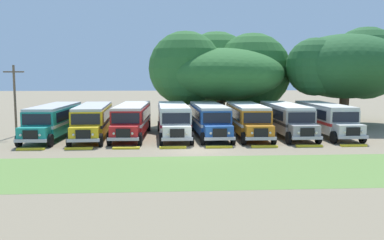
{
  "coord_description": "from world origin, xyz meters",
  "views": [
    {
      "loc": [
        -2.25,
        -29.99,
        5.53
      ],
      "look_at": [
        0.0,
        5.55,
        1.6
      ],
      "focal_mm": 39.06,
      "sensor_mm": 36.0,
      "label": 1
    }
  ],
  "objects_px": {
    "secondary_tree": "(346,66)",
    "parked_bus_slot_6": "(286,118)",
    "parked_bus_slot_5": "(247,118)",
    "parked_bus_slot_4": "(209,118)",
    "broad_shade_tree": "(222,71)",
    "parked_bus_slot_2": "(132,118)",
    "parked_bus_slot_3": "(173,119)",
    "parked_bus_slot_1": "(93,119)",
    "parked_bus_slot_7": "(325,117)",
    "utility_pole": "(15,98)",
    "parked_bus_slot_0": "(54,119)"
  },
  "relations": [
    {
      "from": "parked_bus_slot_2",
      "to": "broad_shade_tree",
      "type": "relative_size",
      "value": 0.67
    },
    {
      "from": "parked_bus_slot_5",
      "to": "utility_pole",
      "type": "xyz_separation_m",
      "value": [
        -20.7,
        1.03,
        1.82
      ]
    },
    {
      "from": "parked_bus_slot_7",
      "to": "parked_bus_slot_2",
      "type": "bearing_deg",
      "value": -91.32
    },
    {
      "from": "parked_bus_slot_2",
      "to": "parked_bus_slot_7",
      "type": "xyz_separation_m",
      "value": [
        17.53,
        -0.21,
        0.0
      ]
    },
    {
      "from": "parked_bus_slot_3",
      "to": "secondary_tree",
      "type": "bearing_deg",
      "value": 110.51
    },
    {
      "from": "parked_bus_slot_1",
      "to": "broad_shade_tree",
      "type": "xyz_separation_m",
      "value": [
        12.74,
        10.39,
        4.26
      ]
    },
    {
      "from": "parked_bus_slot_3",
      "to": "parked_bus_slot_7",
      "type": "height_order",
      "value": "same"
    },
    {
      "from": "parked_bus_slot_7",
      "to": "parked_bus_slot_5",
      "type": "bearing_deg",
      "value": -89.32
    },
    {
      "from": "parked_bus_slot_6",
      "to": "broad_shade_tree",
      "type": "relative_size",
      "value": 0.67
    },
    {
      "from": "parked_bus_slot_2",
      "to": "parked_bus_slot_3",
      "type": "relative_size",
      "value": 1.0
    },
    {
      "from": "secondary_tree",
      "to": "parked_bus_slot_6",
      "type": "bearing_deg",
      "value": -138.33
    },
    {
      "from": "parked_bus_slot_0",
      "to": "utility_pole",
      "type": "xyz_separation_m",
      "value": [
        -3.61,
        1.03,
        1.82
      ]
    },
    {
      "from": "parked_bus_slot_1",
      "to": "broad_shade_tree",
      "type": "bearing_deg",
      "value": 126.91
    },
    {
      "from": "parked_bus_slot_0",
      "to": "broad_shade_tree",
      "type": "relative_size",
      "value": 0.67
    },
    {
      "from": "parked_bus_slot_3",
      "to": "parked_bus_slot_7",
      "type": "distance_m",
      "value": 13.86
    },
    {
      "from": "parked_bus_slot_3",
      "to": "utility_pole",
      "type": "bearing_deg",
      "value": -95.62
    },
    {
      "from": "parked_bus_slot_4",
      "to": "parked_bus_slot_5",
      "type": "height_order",
      "value": "same"
    },
    {
      "from": "parked_bus_slot_2",
      "to": "parked_bus_slot_6",
      "type": "distance_m",
      "value": 13.85
    },
    {
      "from": "parked_bus_slot_3",
      "to": "parked_bus_slot_5",
      "type": "xyz_separation_m",
      "value": [
        6.66,
        -0.11,
        0.0
      ]
    },
    {
      "from": "parked_bus_slot_1",
      "to": "parked_bus_slot_6",
      "type": "height_order",
      "value": "same"
    },
    {
      "from": "parked_bus_slot_0",
      "to": "secondary_tree",
      "type": "relative_size",
      "value": 0.8
    },
    {
      "from": "parked_bus_slot_0",
      "to": "parked_bus_slot_1",
      "type": "bearing_deg",
      "value": 91.33
    },
    {
      "from": "parked_bus_slot_2",
      "to": "broad_shade_tree",
      "type": "height_order",
      "value": "broad_shade_tree"
    },
    {
      "from": "parked_bus_slot_7",
      "to": "utility_pole",
      "type": "xyz_separation_m",
      "value": [
        -27.9,
        0.87,
        1.82
      ]
    },
    {
      "from": "parked_bus_slot_6",
      "to": "parked_bus_slot_5",
      "type": "bearing_deg",
      "value": -90.12
    },
    {
      "from": "parked_bus_slot_6",
      "to": "utility_pole",
      "type": "bearing_deg",
      "value": -92.86
    },
    {
      "from": "parked_bus_slot_6",
      "to": "secondary_tree",
      "type": "height_order",
      "value": "secondary_tree"
    },
    {
      "from": "parked_bus_slot_5",
      "to": "parked_bus_slot_6",
      "type": "distance_m",
      "value": 3.52
    },
    {
      "from": "parked_bus_slot_1",
      "to": "parked_bus_slot_6",
      "type": "distance_m",
      "value": 17.22
    },
    {
      "from": "parked_bus_slot_4",
      "to": "broad_shade_tree",
      "type": "distance_m",
      "value": 11.34
    },
    {
      "from": "parked_bus_slot_7",
      "to": "parked_bus_slot_4",
      "type": "bearing_deg",
      "value": -90.41
    },
    {
      "from": "parked_bus_slot_1",
      "to": "parked_bus_slot_5",
      "type": "xyz_separation_m",
      "value": [
        13.7,
        0.06,
        0.0
      ]
    },
    {
      "from": "parked_bus_slot_3",
      "to": "secondary_tree",
      "type": "relative_size",
      "value": 0.8
    },
    {
      "from": "parked_bus_slot_2",
      "to": "utility_pole",
      "type": "xyz_separation_m",
      "value": [
        -10.38,
        0.66,
        1.82
      ]
    },
    {
      "from": "parked_bus_slot_5",
      "to": "parked_bus_slot_7",
      "type": "bearing_deg",
      "value": 91.96
    },
    {
      "from": "parked_bus_slot_1",
      "to": "parked_bus_slot_2",
      "type": "distance_m",
      "value": 3.41
    },
    {
      "from": "parked_bus_slot_4",
      "to": "secondary_tree",
      "type": "relative_size",
      "value": 0.8
    },
    {
      "from": "parked_bus_slot_0",
      "to": "parked_bus_slot_3",
      "type": "bearing_deg",
      "value": 93.06
    },
    {
      "from": "parked_bus_slot_1",
      "to": "parked_bus_slot_7",
      "type": "distance_m",
      "value": 20.9
    },
    {
      "from": "parked_bus_slot_1",
      "to": "parked_bus_slot_5",
      "type": "height_order",
      "value": "same"
    },
    {
      "from": "broad_shade_tree",
      "to": "parked_bus_slot_2",
      "type": "bearing_deg",
      "value": -133.24
    },
    {
      "from": "parked_bus_slot_7",
      "to": "broad_shade_tree",
      "type": "xyz_separation_m",
      "value": [
        -8.16,
        10.16,
        4.26
      ]
    },
    {
      "from": "parked_bus_slot_7",
      "to": "secondary_tree",
      "type": "bearing_deg",
      "value": 145.4
    },
    {
      "from": "parked_bus_slot_2",
      "to": "secondary_tree",
      "type": "xyz_separation_m",
      "value": [
        22.78,
        7.6,
        4.78
      ]
    },
    {
      "from": "parked_bus_slot_2",
      "to": "parked_bus_slot_0",
      "type": "bearing_deg",
      "value": -84.48
    },
    {
      "from": "broad_shade_tree",
      "to": "parked_bus_slot_1",
      "type": "bearing_deg",
      "value": -140.8
    },
    {
      "from": "broad_shade_tree",
      "to": "utility_pole",
      "type": "distance_m",
      "value": 21.95
    },
    {
      "from": "parked_bus_slot_3",
      "to": "parked_bus_slot_5",
      "type": "height_order",
      "value": "same"
    },
    {
      "from": "parked_bus_slot_5",
      "to": "secondary_tree",
      "type": "distance_m",
      "value": 15.54
    },
    {
      "from": "parked_bus_slot_0",
      "to": "broad_shade_tree",
      "type": "xyz_separation_m",
      "value": [
        16.12,
        10.32,
        4.26
      ]
    }
  ]
}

